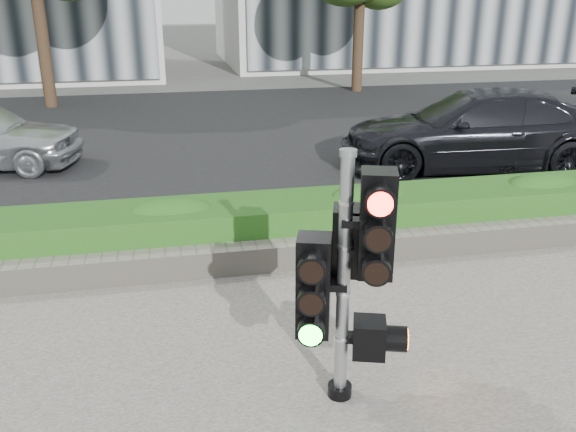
# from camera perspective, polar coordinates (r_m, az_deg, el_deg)

# --- Properties ---
(ground) EXTENTS (120.00, 120.00, 0.00)m
(ground) POSITION_cam_1_polar(r_m,az_deg,el_deg) (6.24, 1.57, -12.48)
(ground) COLOR #51514C
(ground) RESTS_ON ground
(road) EXTENTS (60.00, 13.00, 0.02)m
(road) POSITION_cam_1_polar(r_m,az_deg,el_deg) (15.51, -6.99, 7.78)
(road) COLOR black
(road) RESTS_ON ground
(curb) EXTENTS (60.00, 0.25, 0.12)m
(curb) POSITION_cam_1_polar(r_m,az_deg,el_deg) (8.97, -3.03, -1.33)
(curb) COLOR gray
(curb) RESTS_ON ground
(stone_wall) EXTENTS (12.00, 0.32, 0.34)m
(stone_wall) POSITION_cam_1_polar(r_m,az_deg,el_deg) (7.78, -1.62, -3.74)
(stone_wall) COLOR gray
(stone_wall) RESTS_ON sidewalk
(hedge) EXTENTS (12.00, 1.00, 0.68)m
(hedge) POSITION_cam_1_polar(r_m,az_deg,el_deg) (8.30, -2.43, -0.86)
(hedge) COLOR #3D932D
(hedge) RESTS_ON sidewalk
(traffic_signal) EXTENTS (0.82, 0.67, 2.23)m
(traffic_signal) POSITION_cam_1_polar(r_m,az_deg,el_deg) (5.01, 5.61, -4.80)
(traffic_signal) COLOR black
(traffic_signal) RESTS_ON sidewalk
(car_dark) EXTENTS (5.53, 2.95, 1.52)m
(car_dark) POSITION_cam_1_polar(r_m,az_deg,el_deg) (12.66, 17.09, 7.72)
(car_dark) COLOR black
(car_dark) RESTS_ON road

